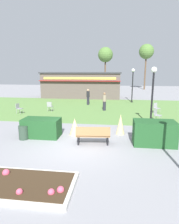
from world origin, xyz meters
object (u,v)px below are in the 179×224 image
Objects in this scene: food_kiosk at (81,85)px; cafe_chair_east at (156,107)px; parked_car_west_slot at (89,88)px; cafe_chair_west at (19,108)px; lamppost_far at (133,81)px; cafe_chair_north at (50,106)px; lamppost_mid at (153,89)px; park_bench at (93,135)px; cafe_chair_center at (157,114)px; person_standing at (104,101)px; trash_bin at (24,132)px; tree_left_bg at (105,55)px; tree_right_bg at (146,52)px; person_strolling at (88,97)px.

food_kiosk is 12.04× the size of cafe_chair_east.
cafe_chair_east is 18.52m from parked_car_west_slot.
parked_car_west_slot is (3.61, 18.35, 0.12)m from cafe_chair_west.
lamppost_far is 4.36× the size of cafe_chair_north.
park_bench is at bearing -132.62° from lamppost_mid.
cafe_chair_center is 0.53× the size of person_standing.
lamppost_far is at bearing 36.28° from cafe_chair_west.
lamppost_far reaches higher than cafe_chair_north.
trash_bin is at bearing -117.06° from lamppost_far.
person_standing is (-2.94, -5.14, -1.60)m from lamppost_far.
cafe_chair_east is (8.44, 7.64, 0.15)m from trash_bin.
trash_bin is 0.45× the size of person_standing.
park_bench is 29.19m from tree_left_bg.
park_bench is at bearing -127.56° from person_standing.
parked_car_west_slot is at bearing -123.46° from tree_left_bg.
cafe_chair_west is at bearing -152.25° from cafe_chair_north.
park_bench is at bearing -128.80° from cafe_chair_center.
tree_left_bg reaches higher than lamppost_mid.
food_kiosk reaches higher than park_bench.
cafe_chair_west and cafe_chair_east have the same top height.
park_bench reaches higher than cafe_chair_center.
lamppost_mid is at bearing -105.98° from cafe_chair_east.
park_bench is at bearing -81.85° from parked_car_west_slot.
food_kiosk is 14.26m from cafe_chair_center.
cafe_chair_north is (-4.78, 7.44, 0.05)m from park_bench.
tree_right_bg reaches higher than food_kiosk.
tree_right_bg reaches higher than cafe_chair_west.
cafe_chair_center is at bearing -77.10° from person_standing.
cafe_chair_east and cafe_chair_center have the same top height.
food_kiosk reaches higher than person_strolling.
cafe_chair_east is (1.60, -5.75, -1.93)m from lamppost_far.
cafe_chair_west is at bearing 174.57° from cafe_chair_center.
person_strolling is (5.31, 5.22, 0.33)m from cafe_chair_west.
cafe_chair_east is (4.65, 7.92, 0.05)m from park_bench.
lamppost_mid is at bearing -91.88° from person_standing.
cafe_chair_west is at bearing 166.97° from lamppost_mid.
cafe_chair_north is 5.02m from person_standing.
cafe_chair_north is 0.10× the size of tree_right_bg.
lamppost_far reaches higher than cafe_chair_center.
person_strolling is 0.39× the size of parked_car_west_slot.
food_kiosk is at bearing -128.50° from tree_right_bg.
cafe_chair_west is at bearing 161.01° from person_standing.
lamppost_mid is 4.75m from cafe_chair_east.
cafe_chair_west is at bearing -105.63° from tree_left_bg.
cafe_chair_east reaches higher than trash_bin.
park_bench is 0.40× the size of parked_car_west_slot.
person_strolling is 0.21× the size of tree_left_bg.
tree_left_bg is (-5.00, 23.41, 5.99)m from cafe_chair_center.
lamppost_far is at bearing 62.94° from trash_bin.
person_standing reaches higher than trash_bin.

